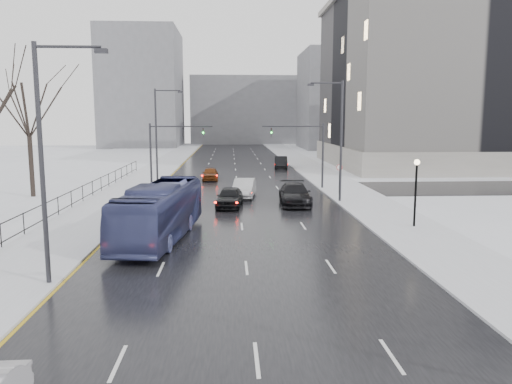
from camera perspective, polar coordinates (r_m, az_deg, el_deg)
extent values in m
cube|color=black|center=(61.05, -2.28, 1.89)|extent=(16.00, 150.00, 0.04)
cube|color=black|center=(49.15, -2.10, 0.29)|extent=(130.00, 10.00, 0.04)
cube|color=silver|center=(61.82, -12.07, 1.85)|extent=(5.00, 150.00, 0.16)
cube|color=silver|center=(62.07, 7.46, 1.99)|extent=(5.00, 150.00, 0.16)
cube|color=white|center=(64.01, -20.50, 1.70)|extent=(14.00, 150.00, 0.12)
cube|color=black|center=(33.48, -24.45, -1.94)|extent=(0.04, 70.00, 0.05)
cube|color=black|center=(33.67, -24.34, -3.61)|extent=(0.04, 70.00, 0.05)
cylinder|color=black|center=(33.59, -24.38, -2.95)|extent=(0.06, 0.06, 1.30)
cylinder|color=#2D2D33|center=(41.71, 9.71, 5.58)|extent=(0.20, 0.20, 10.00)
cylinder|color=#2D2D33|center=(41.49, 8.09, 12.24)|extent=(2.60, 0.12, 0.12)
cube|color=#2D2D33|center=(41.25, 6.27, 12.08)|extent=(0.50, 0.25, 0.18)
cylinder|color=#2D2D33|center=(22.12, -23.28, 2.54)|extent=(0.20, 0.20, 10.00)
cylinder|color=#2D2D33|center=(21.78, -20.72, 15.27)|extent=(2.60, 0.12, 0.12)
cube|color=#2D2D33|center=(21.42, -17.27, 15.15)|extent=(0.50, 0.25, 0.18)
cylinder|color=#2D2D33|center=(53.24, -11.33, 6.14)|extent=(0.20, 0.20, 10.00)
cylinder|color=#2D2D33|center=(53.10, -10.07, 11.35)|extent=(2.60, 0.12, 0.12)
cube|color=#2D2D33|center=(52.95, -8.64, 11.23)|extent=(0.50, 0.25, 0.18)
cylinder|color=black|center=(33.17, 17.76, -0.36)|extent=(0.14, 0.14, 4.00)
sphere|color=#FFE5B2|center=(32.93, 17.92, 3.26)|extent=(0.36, 0.36, 0.36)
cylinder|color=#2D2D33|center=(49.64, 7.64, 4.05)|extent=(0.20, 0.20, 6.50)
cylinder|color=#2D2D33|center=(49.04, 4.23, 7.50)|extent=(6.00, 0.12, 0.12)
imported|color=#2D2D33|center=(48.83, 1.76, 6.81)|extent=(0.15, 0.18, 0.90)
sphere|color=#19FF33|center=(48.68, 1.78, 6.80)|extent=(0.16, 0.16, 0.16)
cylinder|color=#2D2D33|center=(49.39, -11.94, 3.92)|extent=(0.20, 0.20, 6.50)
cylinder|color=#2D2D33|center=(48.88, -8.54, 7.42)|extent=(6.00, 0.12, 0.12)
imported|color=#2D2D33|center=(48.73, -6.05, 6.76)|extent=(0.15, 0.18, 0.90)
sphere|color=#19FF33|center=(48.58, -6.06, 6.76)|extent=(0.16, 0.16, 0.16)
cylinder|color=#2D2D33|center=(46.08, 9.48, 1.37)|extent=(0.06, 0.06, 2.50)
cylinder|color=white|center=(45.95, 9.52, 2.79)|extent=(0.60, 0.03, 0.60)
torus|color=#B20C0C|center=(45.95, 9.52, 2.79)|extent=(0.58, 0.06, 0.58)
cube|color=gray|center=(81.11, 23.64, 11.30)|extent=(40.00, 30.00, 24.00)
cube|color=gray|center=(81.15, 23.20, 3.90)|extent=(40.60, 30.60, 3.00)
cube|color=slate|center=(119.23, 11.14, 10.24)|extent=(24.00, 20.00, 22.00)
cube|color=slate|center=(127.62, -12.84, 11.41)|extent=(18.00, 22.00, 28.00)
cube|color=slate|center=(140.74, -1.08, 9.29)|extent=(30.00, 18.00, 18.00)
imported|color=#3A4072|center=(29.42, -10.89, -2.19)|extent=(4.14, 11.82, 3.22)
imported|color=black|center=(39.26, -3.04, -0.59)|extent=(2.41, 4.87, 1.60)
imported|color=#BBBCC0|center=(44.15, -1.36, 0.46)|extent=(2.41, 5.21, 1.65)
imported|color=black|center=(40.51, 4.47, -0.24)|extent=(2.64, 6.00, 1.71)
imported|color=#622E10|center=(56.59, -5.25, 2.10)|extent=(1.73, 4.29, 1.46)
imported|color=black|center=(69.77, 2.86, 3.41)|extent=(2.14, 5.13, 1.65)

